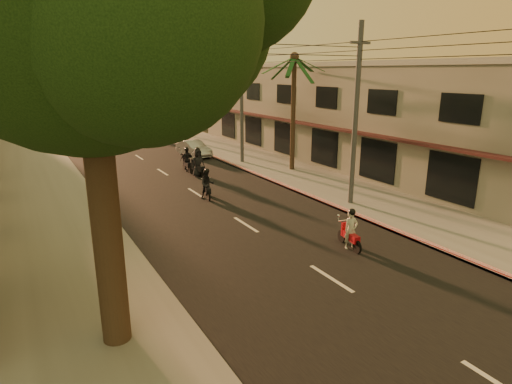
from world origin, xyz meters
TOP-DOWN VIEW (x-y plane):
  - ground at (0.00, 0.00)m, footprint 160.00×160.00m
  - road at (0.00, 20.00)m, footprint 10.00×140.00m
  - sidewalk_right at (7.50, 20.00)m, footprint 5.00×140.00m
  - sidewalk_left at (-7.50, 20.00)m, footprint 5.00×140.00m
  - curb_stripe at (5.10, 15.00)m, footprint 0.20×60.00m
  - shophouse_row at (13.95, 18.00)m, footprint 8.80×34.20m
  - distant_tower at (16.00, 56.00)m, footprint 12.10×12.10m
  - palm_tree at (8.00, 16.00)m, footprint 5.00×5.00m
  - utility_poles at (6.20, 20.00)m, footprint 1.20×48.26m
  - filler_right at (14.00, 45.00)m, footprint 8.00×14.00m
  - scooter_red at (2.29, 3.66)m, footprint 0.77×1.66m
  - scooter_mid_a at (0.19, 12.73)m, footprint 1.08×1.67m
  - scooter_mid_b at (1.60, 19.45)m, footprint 1.00×1.74m
  - scooter_far_a at (1.64, 17.56)m, footprint 1.06×2.00m
  - scooter_far_b at (3.91, 33.23)m, footprint 1.30×1.77m
  - parked_car at (4.01, 24.23)m, footprint 2.24×4.21m

SIDE VIEW (x-z plane):
  - ground at x=0.00m, z-range 0.00..0.00m
  - road at x=0.00m, z-range 0.00..0.02m
  - sidewalk_right at x=7.50m, z-range 0.00..0.12m
  - sidewalk_left at x=-7.50m, z-range 0.00..0.12m
  - curb_stripe at x=5.10m, z-range 0.00..0.20m
  - parked_car at x=4.01m, z-range 0.00..1.29m
  - scooter_red at x=2.29m, z-range -0.09..1.55m
  - scooter_mid_b at x=1.60m, z-range -0.09..1.62m
  - scooter_mid_a at x=0.19m, z-range -0.07..1.61m
  - scooter_far_b at x=3.91m, z-range -0.07..1.68m
  - scooter_far_a at x=1.64m, z-range -0.10..1.87m
  - filler_right at x=14.00m, z-range 0.00..6.00m
  - shophouse_row at x=13.95m, z-range 0.00..7.30m
  - utility_poles at x=6.20m, z-range 2.04..11.04m
  - palm_tree at x=8.00m, z-range 3.05..11.25m
  - distant_tower at x=16.00m, z-range 0.00..28.00m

